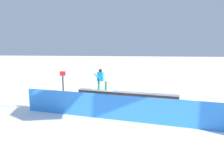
{
  "coord_description": "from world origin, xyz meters",
  "views": [
    {
      "loc": [
        -0.8,
        13.31,
        3.53
      ],
      "look_at": [
        0.81,
        0.85,
        1.24
      ],
      "focal_mm": 33.55,
      "sensor_mm": 36.0,
      "label": 1
    }
  ],
  "objects": [
    {
      "name": "snowboarder",
      "position": [
        1.71,
        -0.33,
        1.37
      ],
      "size": [
        1.53,
        0.62,
        1.44
      ],
      "color": "silver",
      "rests_on": "grind_box"
    },
    {
      "name": "safety_fence",
      "position": [
        0.0,
        3.74,
        0.62
      ],
      "size": [
        10.32,
        2.0,
        1.23
      ],
      "primitive_type": "cube",
      "rotation": [
        0.0,
        0.0,
        -0.19
      ],
      "color": "#3285EB",
      "rests_on": "ground_plane"
    },
    {
      "name": "grind_box",
      "position": [
        0.0,
        0.0,
        0.27
      ],
      "size": [
        6.64,
        1.7,
        0.59
      ],
      "color": "black",
      "rests_on": "ground_plane"
    },
    {
      "name": "trail_marker",
      "position": [
        4.32,
        -0.21,
        0.99
      ],
      "size": [
        0.4,
        0.1,
        1.85
      ],
      "color": "#262628",
      "rests_on": "ground_plane"
    },
    {
      "name": "ground_plane",
      "position": [
        0.0,
        0.0,
        0.0
      ],
      "size": [
        120.0,
        120.0,
        0.0
      ],
      "primitive_type": "plane",
      "color": "white"
    }
  ]
}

